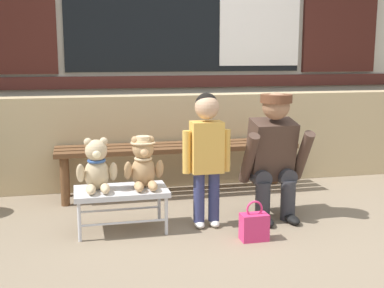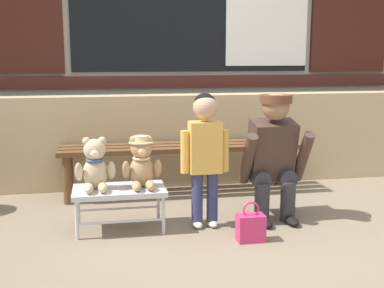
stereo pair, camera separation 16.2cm
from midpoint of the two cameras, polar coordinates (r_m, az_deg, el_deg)
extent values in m
plane|color=#84725B|center=(3.54, 4.71, -9.97)|extent=(60.00, 60.00, 0.00)
cube|color=tan|center=(4.76, -0.47, 0.60)|extent=(8.10, 0.25, 0.85)
cube|color=#B7B2A3|center=(5.23, -1.80, 14.97)|extent=(8.26, 0.20, 3.31)
cube|color=#471E19|center=(5.10, -1.49, 7.17)|extent=(7.60, 0.04, 0.12)
cube|color=black|center=(5.13, -1.54, 16.14)|extent=(2.40, 0.03, 1.40)
cube|color=white|center=(5.32, 6.95, 15.85)|extent=(0.86, 0.02, 1.29)
cube|color=#3D1914|center=(5.70, 15.89, 15.16)|extent=(0.84, 0.05, 1.43)
cube|color=brown|center=(4.22, -2.32, -0.70)|extent=(2.10, 0.11, 0.04)
cube|color=brown|center=(4.36, -2.68, -0.36)|extent=(2.10, 0.11, 0.04)
cube|color=brown|center=(4.50, -3.01, -0.04)|extent=(2.10, 0.11, 0.04)
cylinder|color=brown|center=(4.20, -15.43, -4.18)|extent=(0.07, 0.07, 0.40)
cylinder|color=brown|center=(4.48, -15.31, -3.31)|extent=(0.07, 0.07, 0.40)
cylinder|color=brown|center=(4.55, 9.79, -2.89)|extent=(0.07, 0.07, 0.40)
cylinder|color=brown|center=(4.80, 8.50, -2.16)|extent=(0.07, 0.07, 0.40)
cube|color=silver|center=(3.51, -9.43, -5.39)|extent=(0.64, 0.36, 0.04)
cylinder|color=silver|center=(3.41, -14.11, -8.69)|extent=(0.02, 0.02, 0.26)
cylinder|color=silver|center=(3.69, -14.05, -7.21)|extent=(0.02, 0.02, 0.26)
cylinder|color=silver|center=(3.44, -4.32, -8.21)|extent=(0.02, 0.02, 0.26)
cylinder|color=silver|center=(3.72, -5.04, -6.78)|extent=(0.02, 0.02, 0.26)
cylinder|color=silver|center=(3.42, -9.17, -8.90)|extent=(0.58, 0.02, 0.02)
cylinder|color=silver|center=(3.70, -9.51, -7.41)|extent=(0.58, 0.02, 0.02)
ellipsoid|color=#CCB289|center=(3.49, -12.14, -3.39)|extent=(0.17, 0.14, 0.22)
sphere|color=#CCB289|center=(3.45, -12.24, -0.74)|extent=(0.15, 0.15, 0.15)
sphere|color=#FFEEBB|center=(3.40, -12.21, -1.11)|extent=(0.06, 0.06, 0.06)
sphere|color=#CCB289|center=(3.45, -13.15, 0.21)|extent=(0.06, 0.06, 0.06)
ellipsoid|color=#CCB289|center=(3.46, -13.96, -3.25)|extent=(0.06, 0.11, 0.16)
ellipsoid|color=#CCB289|center=(3.40, -12.84, -5.09)|extent=(0.06, 0.15, 0.06)
sphere|color=#CCB289|center=(3.45, -11.41, 0.28)|extent=(0.06, 0.06, 0.06)
ellipsoid|color=#CCB289|center=(3.46, -10.32, -3.10)|extent=(0.06, 0.11, 0.16)
ellipsoid|color=#CCB289|center=(3.40, -11.26, -5.03)|extent=(0.06, 0.15, 0.06)
torus|color=#335699|center=(3.47, -12.19, -1.88)|extent=(0.13, 0.13, 0.02)
ellipsoid|color=tan|center=(3.51, -6.91, -3.16)|extent=(0.17, 0.14, 0.22)
sphere|color=tan|center=(3.47, -6.95, -0.52)|extent=(0.15, 0.15, 0.15)
sphere|color=#F4C188|center=(3.42, -6.84, -0.88)|extent=(0.06, 0.06, 0.06)
sphere|color=tan|center=(3.46, -7.85, 0.42)|extent=(0.06, 0.06, 0.06)
ellipsoid|color=tan|center=(3.47, -8.67, -3.03)|extent=(0.06, 0.11, 0.16)
ellipsoid|color=tan|center=(3.41, -7.45, -4.86)|extent=(0.06, 0.15, 0.06)
sphere|color=tan|center=(3.47, -6.13, 0.49)|extent=(0.06, 0.06, 0.06)
ellipsoid|color=tan|center=(3.49, -5.06, -2.87)|extent=(0.06, 0.11, 0.16)
ellipsoid|color=tan|center=(3.42, -5.89, -4.78)|extent=(0.06, 0.15, 0.06)
torus|color=beige|center=(3.49, -6.93, -1.66)|extent=(0.13, 0.13, 0.02)
cylinder|color=beige|center=(3.47, -6.97, 0.16)|extent=(0.17, 0.17, 0.01)
cylinder|color=beige|center=(3.46, -6.98, 0.53)|extent=(0.10, 0.10, 0.04)
cylinder|color=navy|center=(3.55, -0.51, -6.11)|extent=(0.08, 0.08, 0.36)
ellipsoid|color=silver|center=(3.59, -0.43, -9.19)|extent=(0.07, 0.12, 0.05)
cylinder|color=navy|center=(3.58, 1.22, -6.00)|extent=(0.08, 0.08, 0.36)
ellipsoid|color=silver|center=(3.62, 1.29, -9.05)|extent=(0.07, 0.12, 0.05)
cube|color=#EAB24C|center=(3.48, 0.36, -0.35)|extent=(0.22, 0.15, 0.36)
cylinder|color=#EAB24C|center=(3.45, -1.98, -0.94)|extent=(0.06, 0.06, 0.30)
cylinder|color=#EAB24C|center=(3.52, 2.66, -0.73)|extent=(0.06, 0.06, 0.30)
sphere|color=tan|center=(3.44, 0.37, 4.24)|extent=(0.17, 0.17, 0.17)
sphere|color=black|center=(3.45, 0.32, 4.59)|extent=(0.16, 0.16, 0.16)
cylinder|color=#333338|center=(3.71, 6.85, -6.61)|extent=(0.11, 0.11, 0.30)
cylinder|color=#333338|center=(3.79, 6.18, -3.56)|extent=(0.13, 0.32, 0.13)
ellipsoid|color=black|center=(3.67, 7.24, -8.75)|extent=(0.09, 0.20, 0.06)
cylinder|color=#333338|center=(3.78, 9.72, -6.36)|extent=(0.11, 0.11, 0.30)
cylinder|color=#333338|center=(3.86, 8.99, -3.37)|extent=(0.13, 0.32, 0.13)
ellipsoid|color=black|center=(3.74, 10.14, -8.45)|extent=(0.09, 0.20, 0.06)
cube|color=#473328|center=(3.75, 7.83, -0.60)|extent=(0.32, 0.30, 0.47)
cylinder|color=#473328|center=(3.60, 5.26, -1.66)|extent=(0.08, 0.28, 0.40)
cylinder|color=#473328|center=(3.75, 11.36, -1.34)|extent=(0.08, 0.28, 0.40)
sphere|color=#9E7051|center=(3.64, 8.35, 4.30)|extent=(0.20, 0.20, 0.20)
cylinder|color=brown|center=(3.64, 8.37, 5.17)|extent=(0.23, 0.23, 0.06)
cube|color=brown|center=(3.93, 9.90, -2.25)|extent=(0.10, 0.22, 0.16)
cube|color=#E53370|center=(3.36, 5.74, -9.45)|extent=(0.18, 0.11, 0.18)
torus|color=#E53370|center=(3.32, 5.78, -7.41)|extent=(0.11, 0.01, 0.11)
camera|label=1|loc=(0.08, -91.23, -0.22)|focal=46.61mm
camera|label=2|loc=(0.08, 88.77, 0.22)|focal=46.61mm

